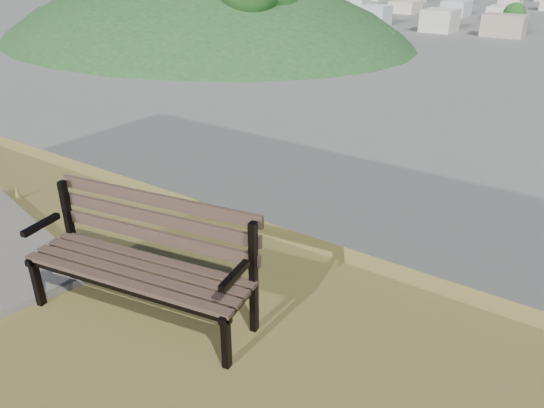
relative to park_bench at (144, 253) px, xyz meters
The scene contains 2 objects.
park_bench is the anchor object (origin of this frame).
green_wooded_hill 182.21m from the park_bench, 131.53° to the left, with size 165.65×132.52×82.83m.
Camera 1 is at (2.26, -0.24, 27.93)m, focal length 35.00 mm.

